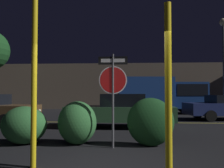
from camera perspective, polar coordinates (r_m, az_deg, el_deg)
road_center_stripe at (r=12.85m, az=1.44°, el=-8.77°), size 34.61×0.12×0.01m
stop_sign at (r=6.80m, az=0.21°, el=0.42°), size 0.80×0.06×2.56m
yellow_pole_left at (r=5.26m, az=-17.38°, el=1.13°), size 0.11×0.11×3.54m
yellow_pole_right at (r=4.21m, az=12.75°, el=-1.84°), size 0.11×0.11×2.99m
hedge_bush_1 at (r=7.82m, az=-19.45°, el=-8.85°), size 1.32×1.13×1.10m
hedge_bush_2 at (r=7.42m, az=-7.94°, el=-8.74°), size 1.12×1.09×1.25m
hedge_bush_3 at (r=7.15m, az=8.81°, el=-8.57°), size 1.31×0.74×1.35m
passing_car_2 at (r=10.97m, az=1.98°, el=-6.11°), size 4.75×2.08×1.46m
delivery_truck at (r=18.86m, az=11.45°, el=-2.15°), size 6.53×2.67×2.67m
street_lamp at (r=19.81m, az=24.15°, el=8.00°), size 0.55×0.55×6.91m
building_backdrop at (r=25.26m, az=2.67°, el=-0.61°), size 24.89×3.56×4.36m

